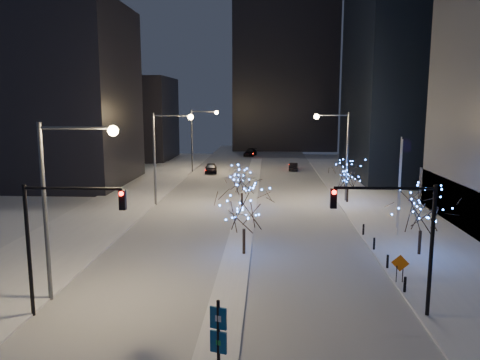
# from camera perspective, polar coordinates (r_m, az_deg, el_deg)

# --- Properties ---
(ground) EXTENTS (160.00, 160.00, 0.00)m
(ground) POSITION_cam_1_polar(r_m,az_deg,el_deg) (24.96, -2.01, -16.78)
(ground) COLOR silver
(ground) RESTS_ON ground
(road) EXTENTS (20.00, 130.00, 0.02)m
(road) POSITION_cam_1_polar(r_m,az_deg,el_deg) (58.39, 1.23, -1.51)
(road) COLOR #A9AEB8
(road) RESTS_ON ground
(median) EXTENTS (2.00, 80.00, 0.15)m
(median) POSITION_cam_1_polar(r_m,az_deg,el_deg) (53.48, 1.02, -2.45)
(median) COLOR white
(median) RESTS_ON ground
(east_sidewalk) EXTENTS (10.00, 90.00, 0.15)m
(east_sidewalk) POSITION_cam_1_polar(r_m,az_deg,el_deg) (45.54, 19.75, -5.10)
(east_sidewalk) COLOR white
(east_sidewalk) RESTS_ON ground
(west_sidewalk) EXTENTS (8.00, 90.00, 0.15)m
(west_sidewalk) POSITION_cam_1_polar(r_m,az_deg,el_deg) (46.59, -17.06, -4.63)
(west_sidewalk) COLOR white
(west_sidewalk) RESTS_ON ground
(filler_west_near) EXTENTS (22.00, 18.00, 24.00)m
(filler_west_near) POSITION_cam_1_polar(r_m,az_deg,el_deg) (69.24, -22.74, 9.45)
(filler_west_near) COLOR black
(filler_west_near) RESTS_ON ground
(filler_west_far) EXTENTS (18.00, 16.00, 16.00)m
(filler_west_far) POSITION_cam_1_polar(r_m,az_deg,el_deg) (96.56, -13.66, 7.29)
(filler_west_far) COLOR black
(filler_west_far) RESTS_ON ground
(horizon_block) EXTENTS (24.00, 14.00, 42.00)m
(horizon_block) POSITION_cam_1_polar(r_m,az_deg,el_deg) (114.81, 5.49, 14.29)
(horizon_block) COLOR black
(horizon_block) RESTS_ON ground
(street_lamp_w_near) EXTENTS (4.40, 0.56, 10.00)m
(street_lamp_w_near) POSITION_cam_1_polar(r_m,az_deg,el_deg) (27.10, -20.84, -0.81)
(street_lamp_w_near) COLOR #595E66
(street_lamp_w_near) RESTS_ON ground
(street_lamp_w_mid) EXTENTS (4.40, 0.56, 10.00)m
(street_lamp_w_mid) POSITION_cam_1_polar(r_m,az_deg,el_deg) (50.74, -9.27, 4.13)
(street_lamp_w_mid) COLOR #595E66
(street_lamp_w_mid) RESTS_ON ground
(street_lamp_w_far) EXTENTS (4.40, 0.56, 10.00)m
(street_lamp_w_far) POSITION_cam_1_polar(r_m,az_deg,el_deg) (75.27, -5.10, 5.87)
(street_lamp_w_far) COLOR #595E66
(street_lamp_w_far) RESTS_ON ground
(street_lamp_east) EXTENTS (3.90, 0.56, 10.00)m
(street_lamp_east) POSITION_cam_1_polar(r_m,az_deg,el_deg) (53.10, 12.01, 4.22)
(street_lamp_east) COLOR #595E66
(street_lamp_east) RESTS_ON ground
(traffic_signal_west) EXTENTS (5.26, 0.43, 7.00)m
(traffic_signal_west) POSITION_cam_1_polar(r_m,az_deg,el_deg) (25.47, -21.42, -5.47)
(traffic_signal_west) COLOR black
(traffic_signal_west) RESTS_ON ground
(traffic_signal_east) EXTENTS (5.26, 0.43, 7.00)m
(traffic_signal_east) POSITION_cam_1_polar(r_m,az_deg,el_deg) (25.05, 19.07, -5.58)
(traffic_signal_east) COLOR black
(traffic_signal_east) RESTS_ON ground
(flagpoles) EXTENTS (1.35, 2.60, 8.00)m
(flagpoles) POSITION_cam_1_polar(r_m,az_deg,el_deg) (41.57, 19.00, 0.26)
(flagpoles) COLOR silver
(flagpoles) RESTS_ON east_sidewalk
(bollards) EXTENTS (0.16, 12.16, 0.90)m
(bollards) POSITION_cam_1_polar(r_m,az_deg,el_deg) (34.87, 16.75, -8.40)
(bollards) COLOR black
(bollards) RESTS_ON east_sidewalk
(car_near) EXTENTS (2.31, 4.79, 1.58)m
(car_near) POSITION_cam_1_polar(r_m,az_deg,el_deg) (74.68, -3.57, 1.46)
(car_near) COLOR black
(car_near) RESTS_ON ground
(car_mid) EXTENTS (1.77, 3.99, 1.27)m
(car_mid) POSITION_cam_1_polar(r_m,az_deg,el_deg) (78.01, 6.55, 1.64)
(car_mid) COLOR black
(car_mid) RESTS_ON ground
(car_far) EXTENTS (2.94, 5.47, 1.51)m
(car_far) POSITION_cam_1_polar(r_m,az_deg,el_deg) (98.62, 1.27, 3.37)
(car_far) COLOR black
(car_far) RESTS_ON ground
(holiday_tree_median_near) EXTENTS (4.41, 4.41, 5.23)m
(holiday_tree_median_near) POSITION_cam_1_polar(r_m,az_deg,el_deg) (33.64, 0.49, -3.47)
(holiday_tree_median_near) COLOR black
(holiday_tree_median_near) RESTS_ON median
(holiday_tree_median_far) EXTENTS (3.72, 3.72, 4.39)m
(holiday_tree_median_far) POSITION_cam_1_polar(r_m,az_deg,el_deg) (48.86, 0.24, -0.10)
(holiday_tree_median_far) COLOR black
(holiday_tree_median_far) RESTS_ON median
(holiday_tree_plaza_near) EXTENTS (5.53, 5.53, 5.26)m
(holiday_tree_plaza_near) POSITION_cam_1_polar(r_m,az_deg,el_deg) (35.98, 21.28, -3.35)
(holiday_tree_plaza_near) COLOR black
(holiday_tree_plaza_near) RESTS_ON east_sidewalk
(holiday_tree_plaza_far) EXTENTS (4.44, 4.44, 4.77)m
(holiday_tree_plaza_far) POSITION_cam_1_polar(r_m,az_deg,el_deg) (52.88, 13.05, 0.63)
(holiday_tree_plaza_far) COLOR black
(holiday_tree_plaza_far) RESTS_ON east_sidewalk
(wayfinding_sign) EXTENTS (0.66, 0.30, 3.76)m
(wayfinding_sign) POSITION_cam_1_polar(r_m,az_deg,el_deg) (18.56, -2.65, -18.56)
(wayfinding_sign) COLOR black
(wayfinding_sign) RESTS_ON ground
(construction_sign) EXTENTS (1.04, 0.28, 1.75)m
(construction_sign) POSITION_cam_1_polar(r_m,az_deg,el_deg) (30.57, 18.93, -9.85)
(construction_sign) COLOR black
(construction_sign) RESTS_ON east_sidewalk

